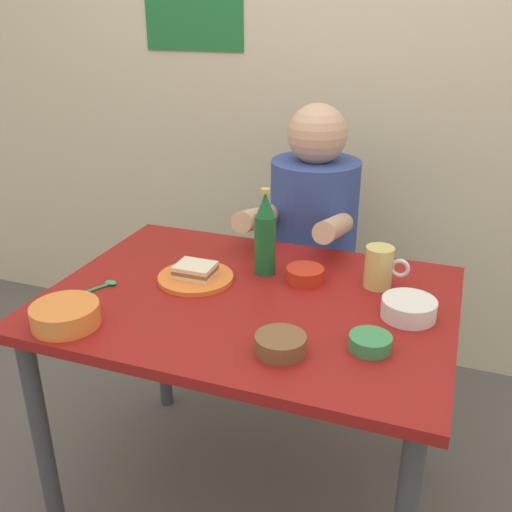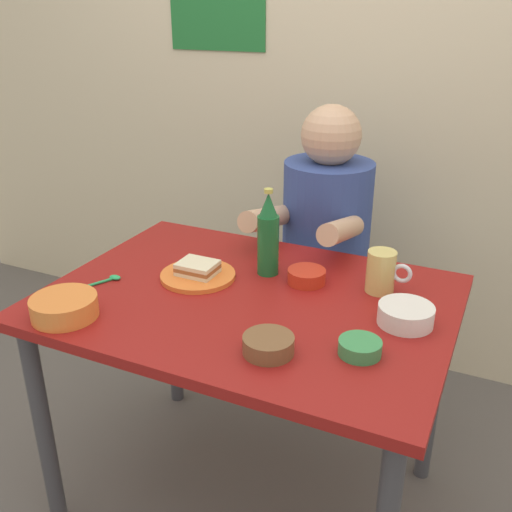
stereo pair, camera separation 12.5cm
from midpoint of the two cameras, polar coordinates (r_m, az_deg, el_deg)
ground_plane at (r=2.05m, az=-2.42°, el=-22.69°), size 6.00×6.00×0.00m
wall_back at (r=2.42m, az=7.08°, el=19.29°), size 4.40×0.09×2.60m
dining_table at (r=1.64m, az=-2.81°, el=-6.91°), size 1.10×0.80×0.74m
stool at (r=2.30m, az=3.77°, el=-5.83°), size 0.34×0.34×0.45m
person_seated at (r=2.11m, az=3.98°, el=3.90°), size 0.33×0.56×0.72m
plate_orange at (r=1.69m, az=-8.09°, el=-2.18°), size 0.22×0.22×0.01m
sandwich at (r=1.68m, az=-8.14°, el=-1.42°), size 0.11×0.09×0.04m
beer_mug at (r=1.64m, az=10.00°, el=-1.13°), size 0.13×0.08×0.12m
beer_bottle at (r=1.68m, az=-1.23°, el=1.97°), size 0.06×0.06×0.26m
rice_bowl_white at (r=1.51m, az=12.58°, el=-5.04°), size 0.14×0.14×0.05m
dip_bowl_green at (r=1.37m, az=8.65°, el=-8.43°), size 0.10×0.10×0.03m
condiment_bowl_brown at (r=1.34m, az=-0.26°, el=-8.66°), size 0.12×0.12×0.04m
soup_bowl_orange at (r=1.54m, az=-20.57°, el=-5.44°), size 0.17×0.17×0.05m
sauce_bowl_chili at (r=1.67m, az=2.73°, el=-1.80°), size 0.11×0.11×0.04m
spoon at (r=1.71m, az=-16.82°, el=-2.84°), size 0.07×0.11×0.01m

